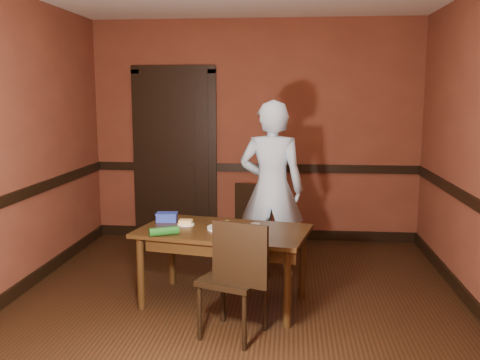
% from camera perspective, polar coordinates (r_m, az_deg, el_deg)
% --- Properties ---
extents(floor, '(4.00, 4.50, 0.01)m').
position_cam_1_polar(floor, '(4.69, -0.43, -13.47)').
color(floor, black).
rests_on(floor, ground).
extents(wall_back, '(4.00, 0.02, 2.70)m').
position_cam_1_polar(wall_back, '(6.59, 1.61, 5.21)').
color(wall_back, brown).
rests_on(wall_back, ground).
extents(wall_front, '(4.00, 0.02, 2.70)m').
position_cam_1_polar(wall_front, '(2.15, -6.73, -3.11)').
color(wall_front, brown).
rests_on(wall_front, ground).
extents(wall_left, '(0.02, 4.50, 2.70)m').
position_cam_1_polar(wall_left, '(4.97, -24.05, 3.13)').
color(wall_left, brown).
rests_on(wall_left, ground).
extents(dado_back, '(4.00, 0.03, 0.10)m').
position_cam_1_polar(dado_back, '(6.62, 1.58, 1.31)').
color(dado_back, black).
rests_on(dado_back, ground).
extents(dado_left, '(0.03, 4.50, 0.10)m').
position_cam_1_polar(dado_left, '(5.03, -23.57, -1.97)').
color(dado_left, black).
rests_on(dado_left, ground).
extents(baseboard_back, '(4.00, 0.03, 0.12)m').
position_cam_1_polar(baseboard_back, '(6.78, 1.55, -5.74)').
color(baseboard_back, black).
rests_on(baseboard_back, ground).
extents(baseboard_left, '(0.03, 4.50, 0.12)m').
position_cam_1_polar(baseboard_left, '(5.25, -22.97, -11.02)').
color(baseboard_left, black).
rests_on(baseboard_left, ground).
extents(baseboard_right, '(0.03, 4.50, 0.12)m').
position_cam_1_polar(baseboard_right, '(4.89, 24.00, -12.56)').
color(baseboard_right, black).
rests_on(baseboard_right, ground).
extents(door, '(1.05, 0.07, 2.20)m').
position_cam_1_polar(door, '(6.72, -6.97, 3.01)').
color(door, black).
rests_on(door, ground).
extents(dining_table, '(1.55, 1.06, 0.67)m').
position_cam_1_polar(dining_table, '(4.67, -1.76, -9.20)').
color(dining_table, black).
rests_on(dining_table, floor).
extents(chair_far, '(0.50, 0.50, 0.84)m').
position_cam_1_polar(chair_far, '(5.73, 1.68, -4.84)').
color(chair_far, black).
rests_on(chair_far, floor).
extents(chair_near, '(0.55, 0.55, 0.92)m').
position_cam_1_polar(chair_near, '(4.04, -0.75, -10.29)').
color(chair_near, black).
rests_on(chair_near, floor).
extents(person, '(0.66, 0.46, 1.75)m').
position_cam_1_polar(person, '(5.29, 3.39, -0.98)').
color(person, '#AAC7DD').
rests_on(person, floor).
extents(sandwich_plate, '(0.28, 0.28, 0.07)m').
position_cam_1_polar(sandwich_plate, '(4.57, -1.77, -5.00)').
color(sandwich_plate, white).
rests_on(sandwich_plate, dining_table).
extents(sauce_jar, '(0.08, 0.08, 0.09)m').
position_cam_1_polar(sauce_jar, '(4.38, 1.63, -5.26)').
color(sauce_jar, '#4F823A').
rests_on(sauce_jar, dining_table).
extents(cheese_saucer, '(0.15, 0.15, 0.05)m').
position_cam_1_polar(cheese_saucer, '(4.73, -5.81, -4.57)').
color(cheese_saucer, white).
rests_on(cheese_saucer, dining_table).
extents(food_tub, '(0.20, 0.14, 0.08)m').
position_cam_1_polar(food_tub, '(4.88, -7.81, -3.93)').
color(food_tub, '#2A3FB2').
rests_on(food_tub, dining_table).
extents(wrapped_veg, '(0.25, 0.17, 0.07)m').
position_cam_1_polar(wrapped_veg, '(4.41, -8.12, -5.43)').
color(wrapped_veg, '#195417').
rests_on(wrapped_veg, dining_table).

